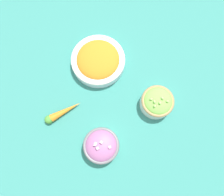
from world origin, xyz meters
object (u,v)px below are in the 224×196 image
object	(u,v)px
bowl_lettuce	(157,102)
loose_carrot	(62,113)
bowl_carrots	(98,60)
bowl_red_onion	(100,145)

from	to	relation	value
bowl_lettuce	loose_carrot	world-z (taller)	bowl_lettuce
bowl_carrots	bowl_red_onion	bearing A→B (deg)	14.48
bowl_red_onion	bowl_lettuce	xyz separation A→B (m)	(-0.20, 0.17, 0.00)
bowl_carrots	loose_carrot	world-z (taller)	bowl_carrots
bowl_lettuce	loose_carrot	size ratio (longest dim) A/B	0.97
bowl_red_onion	loose_carrot	distance (m)	0.19
loose_carrot	bowl_lettuce	bearing A→B (deg)	-23.15
bowl_red_onion	loose_carrot	bearing A→B (deg)	-117.18
bowl_red_onion	bowl_lettuce	bearing A→B (deg)	139.31
bowl_lettuce	bowl_red_onion	bearing A→B (deg)	-40.69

